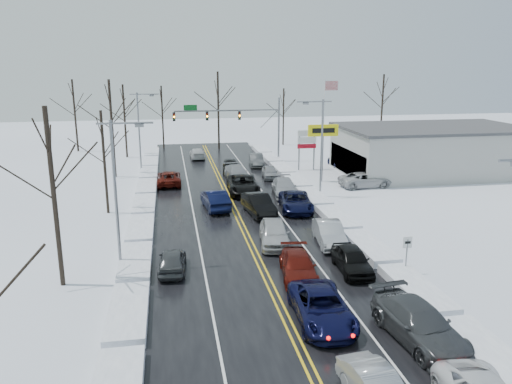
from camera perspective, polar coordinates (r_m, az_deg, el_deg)
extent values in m
plane|color=white|center=(35.95, -0.99, -5.20)|extent=(160.00, 160.00, 0.00)
cube|color=black|center=(37.82, -1.47, -4.18)|extent=(14.00, 84.00, 0.01)
cube|color=white|center=(37.52, -13.06, -4.73)|extent=(1.88, 72.00, 0.52)
cube|color=white|center=(39.60, 9.49, -3.52)|extent=(1.88, 72.00, 0.52)
cylinder|color=slate|center=(63.48, 2.62, 7.14)|extent=(0.24, 0.24, 8.00)
cylinder|color=slate|center=(62.12, -3.30, 9.29)|extent=(13.00, 0.18, 0.18)
cylinder|color=slate|center=(63.07, 1.56, 8.38)|extent=(2.33, 0.10, 2.33)
cube|color=#0C591E|center=(61.72, -7.51, 9.53)|extent=(1.60, 0.08, 0.70)
cube|color=black|center=(62.38, -1.90, 8.72)|extent=(0.32, 0.25, 1.05)
sphere|color=#3F0705|center=(62.19, -1.88, 8.98)|extent=(0.20, 0.20, 0.20)
sphere|color=orange|center=(62.22, -1.88, 8.71)|extent=(0.22, 0.22, 0.22)
sphere|color=black|center=(62.25, -1.88, 8.43)|extent=(0.20, 0.20, 0.20)
cube|color=black|center=(61.94, -5.61, 8.62)|extent=(0.32, 0.25, 1.05)
sphere|color=#3F0705|center=(61.75, -5.61, 8.88)|extent=(0.20, 0.20, 0.20)
sphere|color=orange|center=(61.78, -5.60, 8.61)|extent=(0.22, 0.22, 0.22)
sphere|color=black|center=(61.81, -5.59, 8.33)|extent=(0.20, 0.20, 0.20)
cube|color=black|center=(61.76, -9.35, 8.48)|extent=(0.32, 0.25, 1.05)
sphere|color=#3F0705|center=(61.57, -9.36, 8.75)|extent=(0.20, 0.20, 0.20)
sphere|color=orange|center=(61.60, -9.35, 8.47)|extent=(0.22, 0.22, 0.22)
sphere|color=black|center=(61.63, -9.34, 8.19)|extent=(0.20, 0.20, 0.20)
cylinder|color=slate|center=(52.72, 7.58, 4.19)|extent=(0.20, 0.20, 5.60)
cube|color=#FFEC0D|center=(52.33, 7.67, 6.99)|extent=(3.20, 0.30, 1.20)
cube|color=black|center=(52.17, 7.73, 6.97)|extent=(2.40, 0.04, 0.50)
cylinder|color=slate|center=(58.28, 4.94, 4.45)|extent=(0.16, 0.16, 4.00)
cylinder|color=slate|center=(58.77, 6.64, 4.49)|extent=(0.16, 0.16, 4.00)
cube|color=white|center=(58.17, 5.85, 6.70)|extent=(2.20, 0.22, 0.70)
cube|color=white|center=(58.28, 5.83, 5.92)|extent=(2.20, 0.22, 0.70)
cube|color=#B00D1D|center=(58.39, 5.81, 5.24)|extent=(2.20, 0.22, 0.50)
cylinder|color=slate|center=(30.82, 16.81, -7.10)|extent=(0.08, 0.08, 2.20)
cube|color=white|center=(30.51, 16.94, -5.52)|extent=(0.55, 0.05, 0.70)
cube|color=black|center=(30.48, 16.97, -5.55)|extent=(0.35, 0.02, 0.15)
cylinder|color=silver|center=(66.98, 7.74, 8.27)|extent=(0.14, 0.14, 10.00)
cube|color=#A3A49F|center=(59.96, 19.42, 4.44)|extent=(20.00, 12.00, 5.00)
cube|color=#262628|center=(55.95, 10.40, 3.42)|extent=(0.10, 11.00, 2.80)
cube|color=#3F3F42|center=(59.60, 19.64, 6.95)|extent=(20.40, 12.40, 0.30)
cylinder|color=slate|center=(46.20, 7.50, 4.89)|extent=(0.18, 0.18, 9.00)
cylinder|color=slate|center=(45.46, 6.70, 10.22)|extent=(3.20, 0.12, 0.12)
cube|color=slate|center=(45.25, 5.71, 10.03)|extent=(0.50, 0.25, 0.18)
cylinder|color=slate|center=(30.58, -15.74, -0.48)|extent=(0.18, 0.18, 9.00)
cylinder|color=slate|center=(29.72, -14.76, 7.62)|extent=(3.20, 0.12, 0.12)
cube|color=slate|center=(29.68, -13.19, 7.41)|extent=(0.50, 0.25, 0.18)
cylinder|color=slate|center=(58.03, -13.20, 6.58)|extent=(0.18, 0.18, 9.00)
cylinder|color=slate|center=(57.58, -12.65, 10.85)|extent=(3.20, 0.12, 0.12)
cube|color=slate|center=(57.56, -11.83, 10.75)|extent=(0.50, 0.25, 0.18)
cylinder|color=#2D231C|center=(29.02, -22.06, -0.78)|extent=(0.27, 0.27, 10.00)
cylinder|color=#2D231C|center=(42.50, -16.92, 3.20)|extent=(0.23, 0.23, 8.50)
cylinder|color=#2D231C|center=(56.17, -16.12, 6.91)|extent=(0.28, 0.28, 10.50)
cylinder|color=#2D231C|center=(68.06, -14.76, 7.81)|extent=(0.25, 0.25, 9.50)
cylinder|color=#2D231C|center=(74.87, -19.97, 8.18)|extent=(0.27, 0.27, 10.00)
cylinder|color=#2D231C|center=(74.83, -10.64, 8.41)|extent=(0.24, 0.24, 9.00)
cylinder|color=#2D231C|center=(73.10, -4.32, 9.26)|extent=(0.29, 0.29, 11.00)
cylinder|color=#2D231C|center=(76.34, 3.15, 8.56)|extent=(0.23, 0.23, 8.50)
cylinder|color=#2D231C|center=(81.83, 14.20, 9.25)|extent=(0.28, 0.28, 10.50)
imported|color=black|center=(25.14, 7.47, -14.44)|extent=(2.77, 5.57, 1.52)
imported|color=#54110B|center=(29.65, 4.81, -9.68)|extent=(2.54, 5.00, 1.39)
imported|color=#BDBDBF|center=(34.60, 2.11, -6.01)|extent=(2.63, 5.13, 1.67)
imported|color=black|center=(41.33, 0.31, -2.55)|extent=(2.35, 5.27, 1.68)
imported|color=black|center=(48.02, -1.48, -0.12)|extent=(3.07, 6.20, 1.69)
imported|color=gray|center=(53.71, -2.18, 1.45)|extent=(2.67, 5.29, 1.47)
imported|color=black|center=(57.30, -2.94, 2.27)|extent=(2.24, 4.57, 1.50)
imported|color=#3C3E41|center=(24.55, 17.97, -15.85)|extent=(2.96, 5.99, 1.67)
imported|color=black|center=(30.88, 10.86, -8.88)|extent=(2.00, 4.48, 1.49)
imported|color=#A4A7AC|center=(35.03, 8.33, -5.90)|extent=(2.16, 4.90, 1.57)
imported|color=black|center=(42.56, 4.55, -2.09)|extent=(3.25, 5.81, 1.54)
imported|color=#A1A3A9|center=(47.38, 3.25, -0.34)|extent=(2.65, 5.43, 1.52)
imported|color=gray|center=(54.28, 1.59, 1.59)|extent=(1.92, 4.06, 1.34)
imported|color=#3E4143|center=(60.65, 0.03, 2.97)|extent=(1.94, 4.60, 1.48)
imported|color=black|center=(43.00, -4.66, -1.92)|extent=(2.29, 5.24, 1.67)
imported|color=#52110A|center=(52.05, -9.89, 0.82)|extent=(2.39, 5.19, 1.44)
imported|color=silver|center=(66.07, -6.70, 3.83)|extent=(1.90, 4.63, 1.34)
imported|color=#3B3E40|center=(30.77, -9.50, -8.91)|extent=(1.87, 4.06, 1.35)
imported|color=#BBBBBD|center=(51.58, 12.34, 0.57)|extent=(5.48, 2.76, 1.49)
imported|color=white|center=(55.88, 13.52, 1.57)|extent=(2.53, 5.15, 1.44)
imported|color=black|center=(61.43, 9.33, 2.93)|extent=(1.82, 4.25, 1.43)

